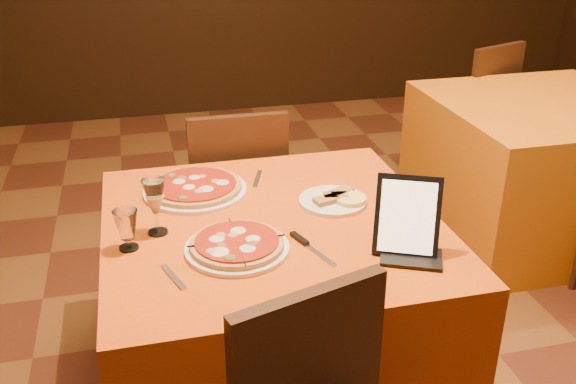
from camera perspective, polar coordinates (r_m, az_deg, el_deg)
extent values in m
cube|color=#5E2D19|center=(2.72, 11.18, -15.29)|extent=(6.00, 7.00, 0.01)
cube|color=#C84E0C|center=(2.33, -1.34, -10.78)|extent=(1.10, 1.10, 0.75)
cube|color=#CD6D0D|center=(3.72, 21.15, 1.95)|extent=(1.10, 1.10, 0.75)
cylinder|color=white|center=(1.96, -4.55, -5.01)|extent=(0.32, 0.32, 0.01)
cylinder|color=#AD4C23|center=(1.96, -4.57, -4.60)|extent=(0.29, 0.29, 0.02)
cylinder|color=white|center=(2.35, -8.25, 0.14)|extent=(0.37, 0.37, 0.01)
cylinder|color=#AD4C23|center=(2.34, -8.28, 0.49)|extent=(0.34, 0.34, 0.02)
cylinder|color=white|center=(2.25, 4.01, -0.80)|extent=(0.24, 0.24, 0.01)
cylinder|color=olive|center=(2.24, 4.02, -0.41)|extent=(0.15, 0.15, 0.02)
cube|color=black|center=(1.93, 10.57, -2.10)|extent=(0.22, 0.17, 0.23)
cube|color=silver|center=(1.95, 2.46, -5.33)|extent=(0.08, 0.19, 0.01)
cube|color=silver|center=(1.86, -10.15, -7.43)|extent=(0.06, 0.15, 0.01)
cube|color=#B0B1B7|center=(2.43, -2.72, 1.17)|extent=(0.07, 0.15, 0.01)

